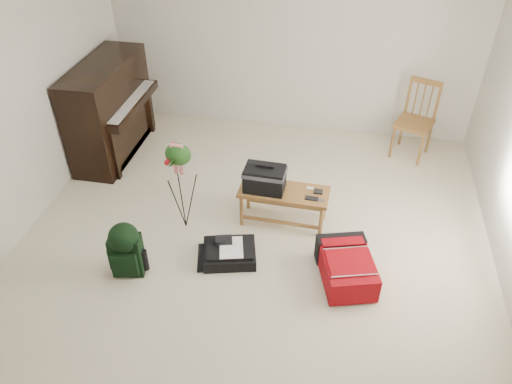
% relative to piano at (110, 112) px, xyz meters
% --- Properties ---
extents(floor, '(5.00, 5.50, 0.01)m').
position_rel_piano_xyz_m(floor, '(2.19, -1.60, -0.60)').
color(floor, beige).
rests_on(floor, ground).
extents(ceiling, '(5.00, 5.50, 0.01)m').
position_rel_piano_xyz_m(ceiling, '(2.19, -1.60, 1.90)').
color(ceiling, white).
rests_on(ceiling, wall_back).
extents(wall_back, '(5.00, 0.04, 2.50)m').
position_rel_piano_xyz_m(wall_back, '(2.19, 1.15, 0.65)').
color(wall_back, silver).
rests_on(wall_back, floor).
extents(wall_left, '(0.04, 5.50, 2.50)m').
position_rel_piano_xyz_m(wall_left, '(-0.31, -1.60, 0.65)').
color(wall_left, silver).
rests_on(wall_left, floor).
extents(piano, '(0.71, 1.50, 1.25)m').
position_rel_piano_xyz_m(piano, '(0.00, 0.00, 0.00)').
color(piano, black).
rests_on(piano, floor).
extents(bench, '(0.99, 0.42, 0.75)m').
position_rel_piano_xyz_m(bench, '(2.30, -1.05, -0.07)').
color(bench, olive).
rests_on(bench, floor).
extents(dining_chair, '(0.57, 0.57, 1.02)m').
position_rel_piano_xyz_m(dining_chair, '(3.90, 0.71, -0.10)').
color(dining_chair, olive).
rests_on(dining_chair, floor).
extents(red_suitcase, '(0.65, 0.82, 0.30)m').
position_rel_piano_xyz_m(red_suitcase, '(3.18, -1.72, -0.44)').
color(red_suitcase, '#A5070E').
rests_on(red_suitcase, floor).
extents(black_duffel, '(0.62, 0.55, 0.22)m').
position_rel_piano_xyz_m(black_duffel, '(1.99, -1.72, -0.52)').
color(black_duffel, black).
rests_on(black_duffel, floor).
extents(green_backpack, '(0.33, 0.31, 0.61)m').
position_rel_piano_xyz_m(green_backpack, '(1.05, -2.10, -0.27)').
color(green_backpack, black).
rests_on(green_backpack, floor).
extents(flower_stand, '(0.36, 0.36, 1.11)m').
position_rel_piano_xyz_m(flower_stand, '(1.39, -1.31, -0.06)').
color(flower_stand, black).
rests_on(flower_stand, floor).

